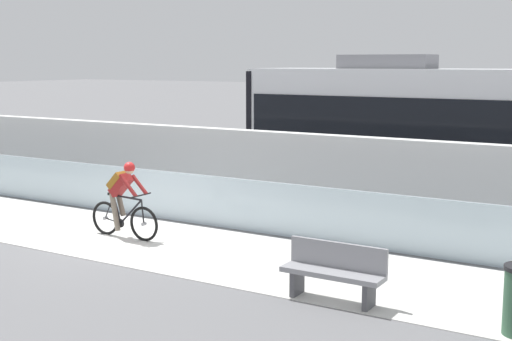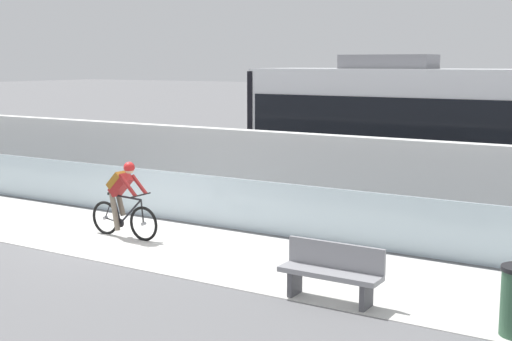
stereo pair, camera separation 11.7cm
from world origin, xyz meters
The scene contains 9 objects.
ground_plane centered at (0.00, 0.00, 0.00)m, with size 200.00×200.00×0.00m, color slate.
bike_path_deck centered at (0.00, 0.00, 0.01)m, with size 32.00×3.20×0.01m, color silver.
glass_parapet centered at (0.00, 1.85, 0.56)m, with size 32.00×0.05×1.13m, color silver.
concrete_barrier_wall centered at (0.00, 3.65, 0.99)m, with size 32.00×0.36×1.99m, color silver.
tram_rail_near centered at (0.00, 6.13, 0.00)m, with size 32.00×0.08×0.01m, color #595654.
tram_rail_far centered at (0.00, 7.57, 0.00)m, with size 32.00×0.08×0.01m, color #595654.
tram centered at (4.97, 6.85, 1.89)m, with size 11.06×2.54×3.81m.
cyclist_on_bike centered at (-0.05, 0.00, 0.80)m, with size 1.77×0.58×1.61m.
bench centered at (5.32, -1.29, 0.48)m, with size 1.60×0.45×0.89m.
Camera 2 is at (9.72, -10.63, 3.62)m, focal length 49.09 mm.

